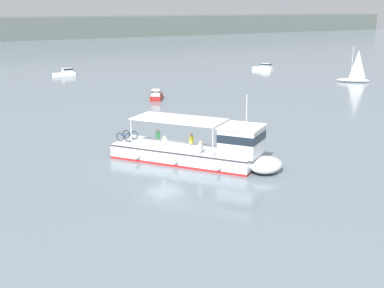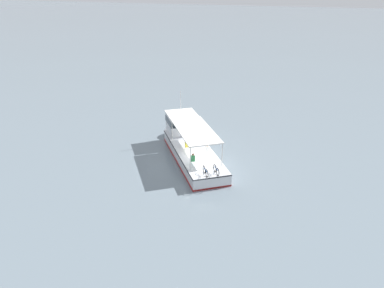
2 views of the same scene
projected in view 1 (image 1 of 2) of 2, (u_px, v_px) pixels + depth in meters
The scene contains 6 objects.
ground_plane at pixel (164, 160), 38.75m from camera, with size 400.00×400.00×0.00m, color slate.
ferry_main at pixel (205, 151), 37.41m from camera, with size 9.62×12.29×5.32m.
motorboat_far_left at pixel (65, 73), 85.47m from camera, with size 3.70×1.63×1.26m.
sailboat_horizon_east at pixel (353, 79), 78.39m from camera, with size 4.28×4.48×5.40m.
motorboat_mid_channel at pixel (264, 67), 92.86m from camera, with size 2.77×3.80×1.26m.
motorboat_outer_anchorage at pixel (156, 95), 63.80m from camera, with size 3.04×3.73×1.26m.
Camera 1 is at (-17.62, -32.77, 11.06)m, focal length 48.63 mm.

